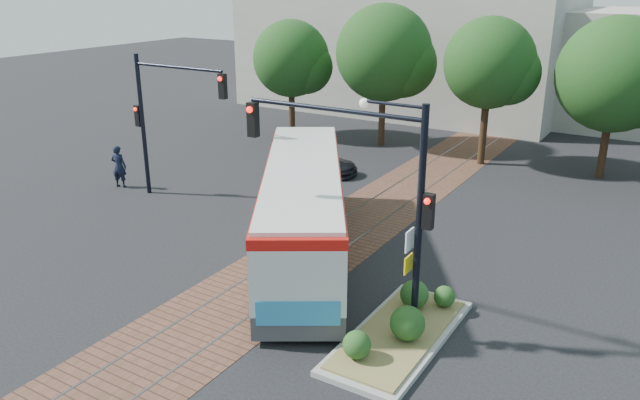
% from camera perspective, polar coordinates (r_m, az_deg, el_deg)
% --- Properties ---
extents(ground, '(120.00, 120.00, 0.00)m').
position_cam_1_polar(ground, '(19.72, -4.39, -7.30)').
color(ground, black).
rests_on(ground, ground).
extents(trackbed, '(3.60, 40.00, 0.02)m').
position_cam_1_polar(trackbed, '(22.76, 1.49, -3.39)').
color(trackbed, brown).
rests_on(trackbed, ground).
extents(tree_row, '(26.40, 5.60, 7.67)m').
position_cam_1_polar(tree_row, '(32.18, 14.93, 11.80)').
color(tree_row, '#382314').
rests_on(tree_row, ground).
extents(warehouses, '(40.00, 13.00, 8.00)m').
position_cam_1_polar(warehouses, '(44.56, 17.48, 12.27)').
color(warehouses, '#ADA899').
rests_on(warehouses, ground).
extents(city_bus, '(8.21, 11.17, 3.11)m').
position_cam_1_polar(city_bus, '(20.86, -1.57, -0.49)').
color(city_bus, '#404042').
rests_on(city_bus, ground).
extents(traffic_island, '(2.20, 5.20, 1.13)m').
position_cam_1_polar(traffic_island, '(16.77, 7.48, -11.38)').
color(traffic_island, gray).
rests_on(traffic_island, ground).
extents(signal_pole_main, '(5.49, 0.46, 6.00)m').
position_cam_1_polar(signal_pole_main, '(15.62, 5.04, 1.79)').
color(signal_pole_main, black).
rests_on(signal_pole_main, ground).
extents(signal_pole_left, '(4.99, 0.34, 6.00)m').
position_cam_1_polar(signal_pole_left, '(26.61, -14.38, 8.13)').
color(signal_pole_left, black).
rests_on(signal_pole_left, ground).
extents(officer, '(0.80, 0.65, 1.92)m').
position_cam_1_polar(officer, '(29.28, -17.92, 2.95)').
color(officer, black).
rests_on(officer, ground).
extents(parked_car, '(3.86, 1.66, 1.11)m').
position_cam_1_polar(parked_car, '(30.04, -0.03, 3.54)').
color(parked_car, black).
rests_on(parked_car, ground).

